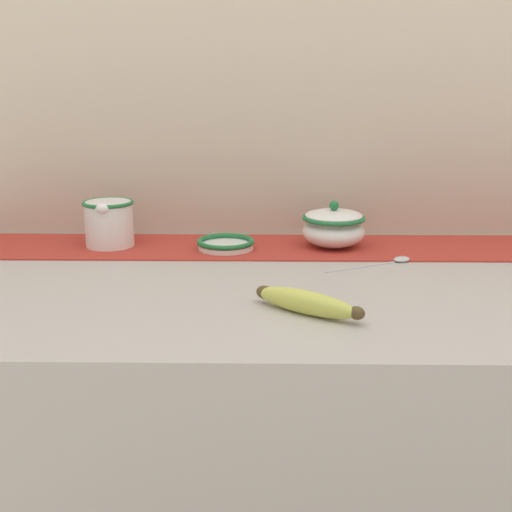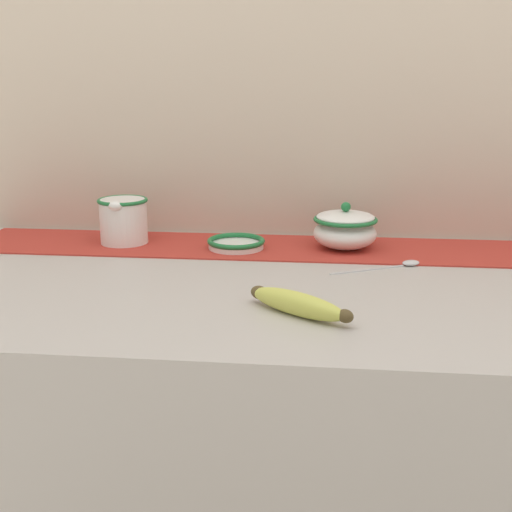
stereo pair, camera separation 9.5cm
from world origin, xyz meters
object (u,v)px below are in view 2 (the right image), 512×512
(banana, at_px, (299,303))
(spoon, at_px, (403,264))
(sugar_bowl, at_px, (345,229))
(small_dish, at_px, (236,243))
(cream_pitcher, at_px, (124,219))

(banana, distance_m, spoon, 0.33)
(sugar_bowl, bearing_deg, spoon, -46.50)
(sugar_bowl, xyz_separation_m, banana, (-0.08, -0.39, -0.03))
(banana, height_order, spoon, banana)
(small_dish, distance_m, banana, 0.40)
(spoon, bearing_deg, small_dish, 137.25)
(small_dish, distance_m, spoon, 0.34)
(cream_pitcher, height_order, small_dish, cream_pitcher)
(cream_pitcher, xyz_separation_m, banana, (0.39, -0.39, -0.04))
(cream_pitcher, distance_m, banana, 0.55)
(cream_pitcher, height_order, banana, cream_pitcher)
(cream_pitcher, distance_m, sugar_bowl, 0.46)
(small_dish, relative_size, banana, 0.72)
(cream_pitcher, relative_size, sugar_bowl, 0.94)
(cream_pitcher, bearing_deg, spoon, -11.18)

